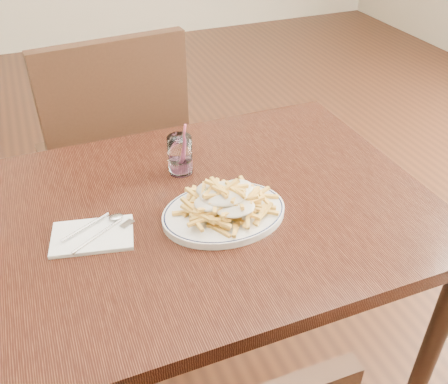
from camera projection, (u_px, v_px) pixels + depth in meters
name	position (u px, v px, depth m)	size (l,w,h in m)	color
table	(184.00, 234.00, 1.23)	(1.20, 0.80, 0.75)	black
chair_far	(115.00, 152.00, 1.75)	(0.51, 0.51, 1.00)	black
fries_plate	(224.00, 213.00, 1.16)	(0.34, 0.31, 0.02)	white
loaded_fries	(224.00, 198.00, 1.13)	(0.26, 0.23, 0.06)	#EDB948
napkin	(92.00, 236.00, 1.10)	(0.18, 0.11, 0.01)	white
cutlery	(91.00, 232.00, 1.10)	(0.16, 0.14, 0.01)	silver
water_glass	(180.00, 157.00, 1.29)	(0.06, 0.06, 0.14)	white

